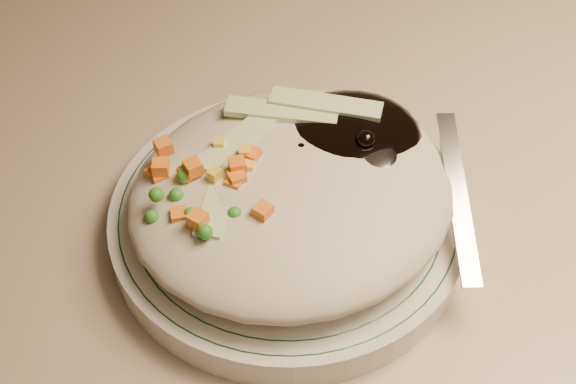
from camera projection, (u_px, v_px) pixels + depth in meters
desk at (254, 232)px, 0.75m from camera, size 1.40×0.70×0.74m
plate at (288, 221)px, 0.49m from camera, size 0.21×0.21×0.02m
plate_rim at (288, 210)px, 0.48m from camera, size 0.20×0.20×0.00m
meal at (295, 183)px, 0.46m from camera, size 0.21×0.19×0.05m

